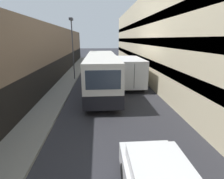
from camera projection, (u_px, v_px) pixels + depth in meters
ground_plane at (110, 97)px, 14.10m from camera, size 150.00×150.00×0.00m
sidewalk_left at (55, 97)px, 13.77m from camera, size 1.90×60.00×0.13m
building_left_shopfront at (24, 65)px, 12.89m from camera, size 2.40×60.00×5.89m
building_right_apartment at (178, 39)px, 13.21m from camera, size 2.40×60.00×9.06m
bus at (102, 73)px, 15.13m from camera, size 2.48×10.87×3.19m
box_truck at (127, 70)px, 17.49m from camera, size 2.35×7.10×2.76m
street_lamp at (72, 37)px, 18.57m from camera, size 0.36×0.80×6.46m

